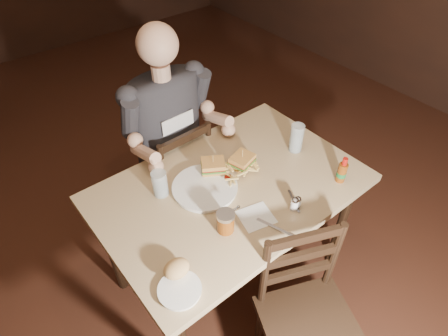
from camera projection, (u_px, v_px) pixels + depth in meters
room_shell at (128, 54)px, 1.45m from camera, size 7.00×7.00×7.00m
main_table at (230, 196)px, 1.86m from camera, size 1.28×0.86×0.77m
chair_far at (173, 175)px, 2.37m from camera, size 0.40×0.44×0.85m
chair_near at (311, 328)px, 1.63m from camera, size 0.54×0.56×0.87m
diner at (170, 113)px, 2.01m from camera, size 0.56×0.45×0.95m
dinner_plate at (205, 188)px, 1.78m from camera, size 0.31×0.31×0.02m
sandwich_left at (213, 163)px, 1.83m from camera, size 0.15×0.14×0.10m
sandwich_right at (242, 158)px, 1.86m from camera, size 0.13×0.12×0.10m
fries_pile at (239, 167)px, 1.85m from camera, size 0.25×0.17×0.04m
ketchup_dollop at (229, 177)px, 1.82m from camera, size 0.05×0.05×0.01m
glass_left at (160, 184)px, 1.72m from camera, size 0.07×0.07×0.13m
glass_right at (297, 138)px, 1.95m from camera, size 0.07×0.07×0.16m
hot_sauce at (343, 170)px, 1.79m from camera, size 0.04×0.04×0.14m
salt_shaker at (294, 204)px, 1.67m from camera, size 0.04×0.04×0.07m
pepper_shaker at (297, 203)px, 1.69m from camera, size 0.03×0.03×0.06m
syrup_dispenser at (226, 222)px, 1.58m from camera, size 0.08×0.08×0.10m
napkin at (256, 217)px, 1.66m from camera, size 0.17×0.17×0.00m
knife at (280, 230)px, 1.60m from camera, size 0.09×0.22×0.01m
fork at (294, 201)px, 1.73m from camera, size 0.07×0.13×0.00m
side_plate at (180, 290)px, 1.39m from camera, size 0.16×0.16×0.01m
bread_roll at (177, 269)px, 1.42m from camera, size 0.11×0.09×0.06m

